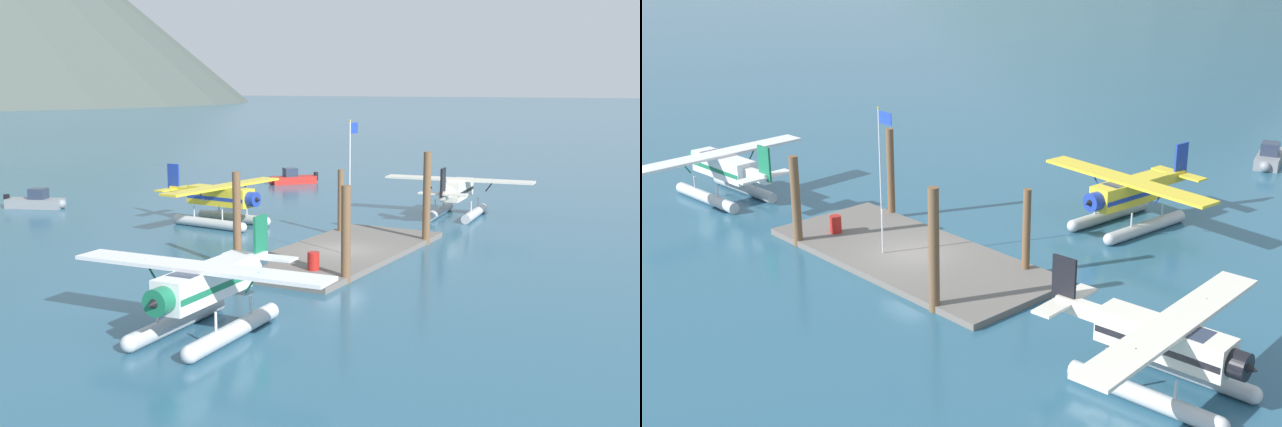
# 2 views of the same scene
# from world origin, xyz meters

# --- Properties ---
(ground_plane) EXTENTS (1200.00, 1200.00, 0.00)m
(ground_plane) POSITION_xyz_m (0.00, 0.00, 0.00)
(ground_plane) COLOR #285670
(dock_platform) EXTENTS (14.98, 6.25, 0.30)m
(dock_platform) POSITION_xyz_m (0.00, 0.00, 0.15)
(dock_platform) COLOR #66605B
(dock_platform) RESTS_ON ground
(piling_near_left) EXTENTS (0.44, 0.44, 4.59)m
(piling_near_left) POSITION_xyz_m (-5.18, -2.96, 2.30)
(piling_near_left) COLOR brown
(piling_near_left) RESTS_ON ground
(piling_near_right) EXTENTS (0.45, 0.45, 5.38)m
(piling_near_right) POSITION_xyz_m (5.03, -3.00, 2.69)
(piling_near_right) COLOR brown
(piling_near_right) RESTS_ON ground
(piling_far_left) EXTENTS (0.40, 0.40, 4.91)m
(piling_far_left) POSITION_xyz_m (-5.30, 3.07, 2.46)
(piling_far_left) COLOR brown
(piling_far_left) RESTS_ON ground
(piling_far_right) EXTENTS (0.37, 0.37, 4.08)m
(piling_far_right) POSITION_xyz_m (5.01, 2.57, 2.04)
(piling_far_right) COLOR brown
(piling_far_right) RESTS_ON ground
(flagpole) EXTENTS (0.95, 0.10, 7.08)m
(flagpole) POSITION_xyz_m (-0.81, -1.00, 4.63)
(flagpole) COLOR silver
(flagpole) RESTS_ON dock_platform
(fuel_drum) EXTENTS (0.62, 0.62, 0.88)m
(fuel_drum) POSITION_xyz_m (-4.76, -0.99, 0.74)
(fuel_drum) COLOR #AD1E19
(fuel_drum) RESTS_ON dock_platform
(seaplane_white_port_aft) EXTENTS (7.98, 10.46, 3.84)m
(seaplane_white_port_aft) POSITION_xyz_m (-14.46, -1.83, 1.58)
(seaplane_white_port_aft) COLOR #B7BABF
(seaplane_white_port_aft) RESTS_ON ground
(seaplane_cream_stbd_aft) EXTENTS (7.96, 10.49, 3.84)m
(seaplane_cream_stbd_aft) POSITION_xyz_m (15.09, -1.45, 1.58)
(seaplane_cream_stbd_aft) COLOR #B7BABF
(seaplane_cream_stbd_aft) RESTS_ON ground
(seaplane_yellow_bow_right) EXTENTS (10.48, 7.97, 3.84)m
(seaplane_yellow_bow_right) POSITION_xyz_m (4.37, 11.12, 1.58)
(seaplane_yellow_bow_right) COLOR #B7BABF
(seaplane_yellow_bow_right) RESTS_ON ground
(boat_grey_open_north) EXTENTS (2.91, 4.65, 1.50)m
(boat_grey_open_north) POSITION_xyz_m (3.58, 27.61, 0.49)
(boat_grey_open_north) COLOR gray
(boat_grey_open_north) RESTS_ON ground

